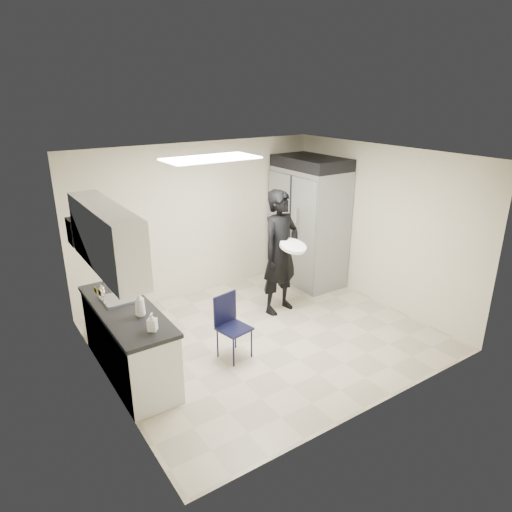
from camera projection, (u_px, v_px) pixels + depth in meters
floor at (266, 335)px, 6.70m from camera, size 4.50×4.50×0.00m
ceiling at (267, 156)px, 5.80m from camera, size 4.50×4.50×0.00m
back_wall at (200, 219)px, 7.81m from camera, size 4.50×0.00×4.50m
left_wall at (101, 290)px, 5.08m from camera, size 0.00×4.00×4.00m
right_wall at (379, 226)px, 7.42m from camera, size 0.00×4.00×4.00m
ceiling_panel at (211, 158)px, 5.81m from camera, size 1.20×0.60×0.02m
lower_counter at (129, 342)px, 5.69m from camera, size 0.60×1.90×0.86m
countertop at (125, 310)px, 5.54m from camera, size 0.64×1.95×0.05m
sink at (120, 303)px, 5.75m from camera, size 0.42×0.40×0.14m
faucet at (103, 296)px, 5.59m from camera, size 0.02×0.02×0.24m
upper_cabinets at (106, 238)px, 5.15m from camera, size 0.35×1.80×0.75m
towel_dispenser at (77, 231)px, 6.08m from camera, size 0.22×0.30×0.35m
notice_sticker_left at (100, 293)px, 5.19m from camera, size 0.00×0.12×0.07m
notice_sticker_right at (95, 290)px, 5.36m from camera, size 0.00×0.12×0.07m
commercial_fridge at (309, 226)px, 8.29m from camera, size 0.80×1.35×2.10m
fridge_compressor at (311, 163)px, 7.89m from camera, size 0.80×1.35×0.20m
folding_chair at (234, 329)px, 6.02m from camera, size 0.44×0.44×0.85m
man_tuxedo at (281, 253)px, 7.14m from camera, size 0.81×0.62×1.99m
bucket_lid at (293, 246)px, 6.91m from camera, size 0.49×0.49×0.05m
soap_bottle_a at (140, 304)px, 5.28m from camera, size 0.16×0.16×0.30m
soap_bottle_b at (152, 322)px, 4.97m from camera, size 0.14×0.14×0.21m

